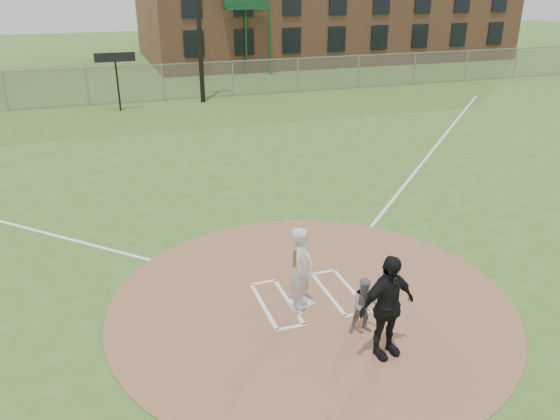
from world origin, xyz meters
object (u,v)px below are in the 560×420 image
object	(u,v)px
catcher	(365,306)
umpire	(387,307)
home_plate	(301,303)
batter_at_plate	(301,270)

from	to	relation	value
catcher	umpire	size ratio (longest dim) A/B	0.58
catcher	umpire	xyz separation A→B (m)	(0.03, -0.72, 0.41)
catcher	home_plate	bearing A→B (deg)	132.90
home_plate	umpire	world-z (taller)	umpire
home_plate	catcher	world-z (taller)	catcher
umpire	batter_at_plate	xyz separation A→B (m)	(-0.89, 1.82, -0.07)
home_plate	batter_at_plate	distance (m)	0.93
batter_at_plate	umpire	bearing A→B (deg)	-63.93
home_plate	catcher	xyz separation A→B (m)	(0.78, -1.31, 0.56)
home_plate	batter_at_plate	world-z (taller)	batter_at_plate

